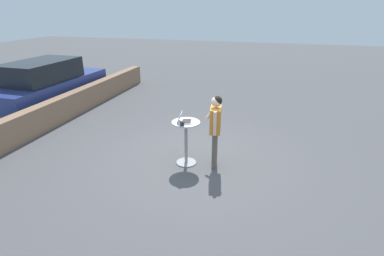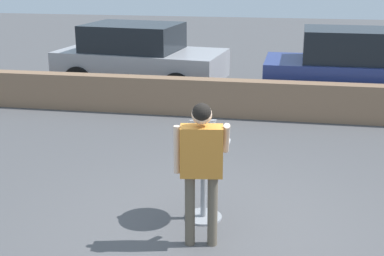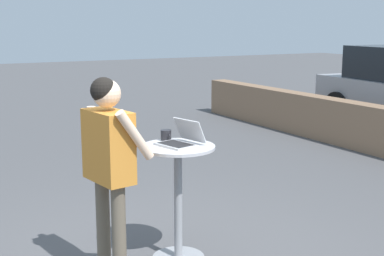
# 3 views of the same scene
# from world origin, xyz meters

# --- Properties ---
(cafe_table) EXTENTS (0.62, 0.62, 1.01)m
(cafe_table) POSITION_xyz_m (-0.18, 0.22, 0.62)
(cafe_table) COLOR gray
(cafe_table) RESTS_ON ground_plane
(laptop) EXTENTS (0.38, 0.38, 0.21)m
(laptop) POSITION_xyz_m (-0.19, 0.26, 1.06)
(laptop) COLOR #B7BABF
(laptop) RESTS_ON cafe_table
(coffee_mug) EXTENTS (0.13, 0.09, 0.09)m
(coffee_mug) POSITION_xyz_m (-0.41, 0.23, 1.06)
(coffee_mug) COLOR #232328
(coffee_mug) RESTS_ON cafe_table
(standing_person) EXTENTS (0.59, 0.42, 1.62)m
(standing_person) POSITION_xyz_m (-0.10, -0.42, 1.03)
(standing_person) COLOR brown
(standing_person) RESTS_ON ground_plane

